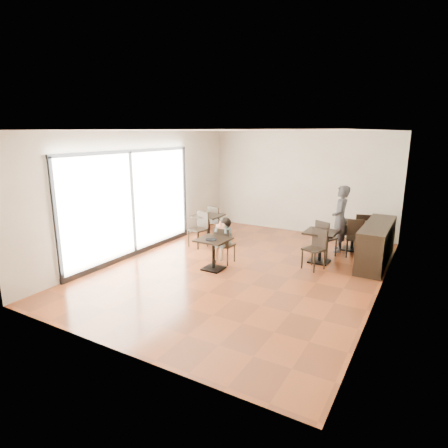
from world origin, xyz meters
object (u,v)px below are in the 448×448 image
Objects in this scene: cafe_table_back at (353,236)px; chair_left_a at (218,222)px; child at (225,241)px; chair_mid_a at (326,238)px; child_chair at (225,245)px; chair_back_b at (355,239)px; cafe_table_mid at (320,247)px; chair_mid_b at (314,250)px; chair_back_a at (363,229)px; chair_left_b at (198,230)px; child_table at (213,254)px; adult_patron at (340,219)px; cafe_table_left at (208,228)px.

chair_left_a is (-3.84, -0.77, 0.10)m from cafe_table_back.
child is 2.69m from chair_mid_a.
child_chair is 0.96× the size of chair_back_b.
cafe_table_mid is 0.84× the size of chair_back_b.
chair_mid_b is 2.63m from chair_back_a.
chair_left_b is (-1.32, 0.78, 0.04)m from child_chair.
cafe_table_back is at bearing 61.26° from chair_back_a.
child_table is 0.96× the size of cafe_table_back.
chair_mid_b is 3.36m from chair_left_b.
adult_patron is (2.22, 2.35, 0.45)m from child_chair.
chair_back_b reaches higher than cafe_table_back.
child_chair is 1.87m from cafe_table_left.
cafe_table_left is at bearing -168.68° from chair_mid_b.
child_table is at bearing -126.68° from chair_mid_b.
chair_mid_a is at bearing 40.81° from child.
chair_mid_b reaches higher than chair_back_a.
cafe_table_left is at bearing 134.83° from child.
adult_patron is (2.22, 2.35, 0.33)m from child.
chair_back_b is at bearing 88.49° from chair_mid_b.
chair_mid_a reaches higher than chair_back_b.
cafe_table_mid is at bearing 59.39° from chair_back_a.
chair_left_b is 1.04× the size of chair_back_b.
chair_mid_b is (0.00, -0.55, 0.08)m from cafe_table_mid.
adult_patron reaches higher than child_chair.
cafe_table_left is 4.42m from chair_back_a.
chair_mid_b is (-0.19, -1.70, -0.42)m from adult_patron.
chair_left_b is at bearing -154.02° from cafe_table_back.
chair_left_a is 4.22m from chair_back_a.
cafe_table_back is at bearing 39.02° from chair_left_b.
adult_patron is 1.90× the size of chair_back_a.
chair_back_a is at bearing 54.43° from child_table.
chair_mid_a is 1.01× the size of chair_back_a.
chair_mid_b reaches higher than child_table.
chair_mid_a is (2.03, 1.76, -0.09)m from child.
cafe_table_back is 0.83× the size of chair_back_b.
chair_back_b is (0.65, 0.90, 0.07)m from cafe_table_mid.
cafe_table_left is 4.06m from cafe_table_back.
adult_patron is at bearing 52.58° from child_table.
chair_back_b reaches higher than cafe_table_mid.
chair_left_a is (0.00, 0.55, 0.08)m from cafe_table_left.
adult_patron is 1.06m from chair_back_a.
chair_mid_a is at bearing -164.54° from chair_back_b.
chair_mid_a is at bearing 48.59° from child_table.
child_table is at bearing -139.19° from cafe_table_mid.
chair_mid_b reaches higher than child_chair.
chair_back_a and chair_back_b have the same top height.
child is 1.21× the size of chair_back_b.
chair_left_a is 4.01m from chair_back_b.
chair_back_a is at bearing 98.36° from chair_mid_b.
chair_left_b is (-3.54, -1.57, -0.41)m from adult_patron.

